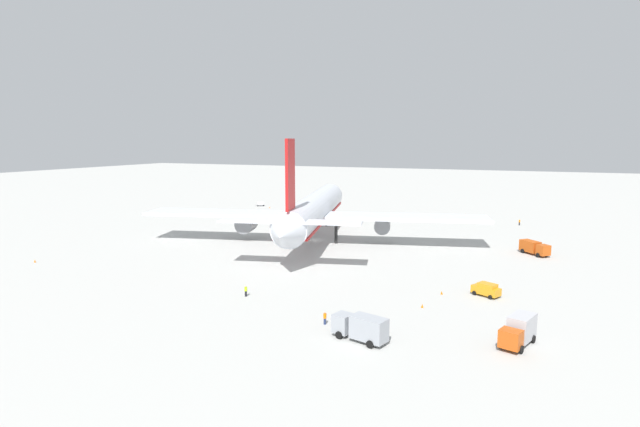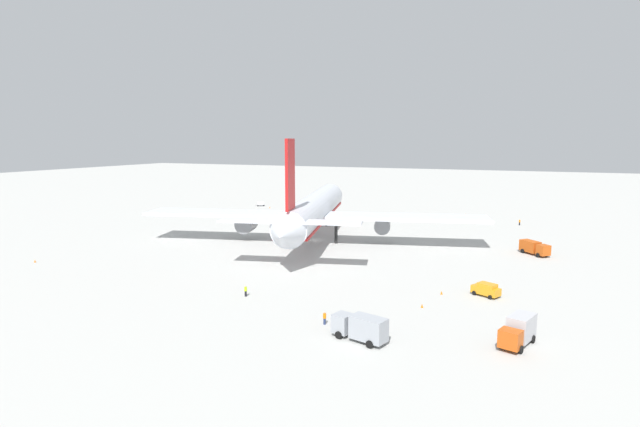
{
  "view_description": "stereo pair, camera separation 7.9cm",
  "coord_description": "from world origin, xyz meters",
  "px_view_note": "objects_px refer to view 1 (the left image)",
  "views": [
    {
      "loc": [
        -104.26,
        -45.92,
        22.91
      ],
      "look_at": [
        -3.52,
        -2.93,
        6.87
      ],
      "focal_mm": 28.24,
      "sensor_mm": 36.0,
      "label": 1
    },
    {
      "loc": [
        -104.23,
        -46.0,
        22.91
      ],
      "look_at": [
        -3.52,
        -2.93,
        6.87
      ],
      "focal_mm": 28.24,
      "sensor_mm": 36.0,
      "label": 2
    }
  ],
  "objects_px": {
    "traffic_cone_0": "(35,261)",
    "service_truck_1": "(534,247)",
    "traffic_cone_4": "(442,293)",
    "baggage_cart_0": "(260,204)",
    "traffic_cone_3": "(282,214)",
    "ground_worker_3": "(465,216)",
    "service_truck_2": "(361,327)",
    "traffic_cone_1": "(270,207)",
    "service_van": "(486,289)",
    "ground_worker_1": "(519,222)",
    "service_truck_0": "(519,330)",
    "traffic_cone_2": "(422,306)",
    "airliner": "(313,211)",
    "ground_worker_2": "(246,291)",
    "ground_worker_0": "(325,318)"
  },
  "relations": [
    {
      "from": "traffic_cone_2",
      "to": "traffic_cone_3",
      "type": "distance_m",
      "value": 91.44
    },
    {
      "from": "traffic_cone_1",
      "to": "ground_worker_2",
      "type": "bearing_deg",
      "value": -153.27
    },
    {
      "from": "ground_worker_1",
      "to": "traffic_cone_0",
      "type": "relative_size",
      "value": 3.04
    },
    {
      "from": "traffic_cone_0",
      "to": "service_truck_1",
      "type": "bearing_deg",
      "value": -63.06
    },
    {
      "from": "baggage_cart_0",
      "to": "traffic_cone_3",
      "type": "relative_size",
      "value": 5.64
    },
    {
      "from": "ground_worker_3",
      "to": "service_truck_2",
      "type": "bearing_deg",
      "value": -179.6
    },
    {
      "from": "baggage_cart_0",
      "to": "traffic_cone_0",
      "type": "bearing_deg",
      "value": -178.83
    },
    {
      "from": "traffic_cone_0",
      "to": "traffic_cone_4",
      "type": "bearing_deg",
      "value": -82.29
    },
    {
      "from": "service_van",
      "to": "traffic_cone_2",
      "type": "bearing_deg",
      "value": 139.45
    },
    {
      "from": "service_van",
      "to": "traffic_cone_2",
      "type": "xyz_separation_m",
      "value": [
        -8.91,
        7.62,
        -0.76
      ]
    },
    {
      "from": "traffic_cone_1",
      "to": "traffic_cone_4",
      "type": "relative_size",
      "value": 1.0
    },
    {
      "from": "service_van",
      "to": "traffic_cone_4",
      "type": "bearing_deg",
      "value": 105.98
    },
    {
      "from": "ground_worker_0",
      "to": "traffic_cone_2",
      "type": "height_order",
      "value": "ground_worker_0"
    },
    {
      "from": "ground_worker_3",
      "to": "traffic_cone_1",
      "type": "relative_size",
      "value": 2.91
    },
    {
      "from": "service_truck_0",
      "to": "traffic_cone_2",
      "type": "bearing_deg",
      "value": 56.26
    },
    {
      "from": "service_truck_2",
      "to": "baggage_cart_0",
      "type": "distance_m",
      "value": 122.18
    },
    {
      "from": "airliner",
      "to": "ground_worker_2",
      "type": "height_order",
      "value": "airliner"
    },
    {
      "from": "service_truck_1",
      "to": "ground_worker_3",
      "type": "distance_m",
      "value": 46.32
    },
    {
      "from": "ground_worker_3",
      "to": "traffic_cone_3",
      "type": "relative_size",
      "value": 2.91
    },
    {
      "from": "service_van",
      "to": "ground_worker_1",
      "type": "xyz_separation_m",
      "value": [
        69.01,
        -2.6,
        -0.18
      ]
    },
    {
      "from": "service_truck_0",
      "to": "ground_worker_2",
      "type": "xyz_separation_m",
      "value": [
        3.2,
        37.64,
        -0.86
      ]
    },
    {
      "from": "ground_worker_3",
      "to": "baggage_cart_0",
      "type": "bearing_deg",
      "value": 88.4
    },
    {
      "from": "ground_worker_2",
      "to": "ground_worker_3",
      "type": "height_order",
      "value": "ground_worker_2"
    },
    {
      "from": "ground_worker_3",
      "to": "traffic_cone_3",
      "type": "distance_m",
      "value": 55.04
    },
    {
      "from": "baggage_cart_0",
      "to": "traffic_cone_0",
      "type": "xyz_separation_m",
      "value": [
        -88.37,
        -1.8,
        -0.55
      ]
    },
    {
      "from": "ground_worker_0",
      "to": "ground_worker_1",
      "type": "relative_size",
      "value": 0.97
    },
    {
      "from": "traffic_cone_0",
      "to": "traffic_cone_4",
      "type": "distance_m",
      "value": 74.83
    },
    {
      "from": "ground_worker_1",
      "to": "traffic_cone_0",
      "type": "xyz_separation_m",
      "value": [
        -80.82,
        82.94,
        -0.57
      ]
    },
    {
      "from": "service_truck_1",
      "to": "ground_worker_0",
      "type": "xyz_separation_m",
      "value": [
        -52.29,
        23.93,
        -0.67
      ]
    },
    {
      "from": "airliner",
      "to": "ground_worker_2",
      "type": "xyz_separation_m",
      "value": [
        -41.32,
        -7.46,
        -6.21
      ]
    },
    {
      "from": "service_van",
      "to": "traffic_cone_3",
      "type": "bearing_deg",
      "value": 46.93
    },
    {
      "from": "service_truck_2",
      "to": "baggage_cart_0",
      "type": "bearing_deg",
      "value": 35.2
    },
    {
      "from": "ground_worker_3",
      "to": "traffic_cone_1",
      "type": "bearing_deg",
      "value": 91.3
    },
    {
      "from": "service_van",
      "to": "baggage_cart_0",
      "type": "height_order",
      "value": "service_van"
    },
    {
      "from": "ground_worker_1",
      "to": "traffic_cone_1",
      "type": "bearing_deg",
      "value": 87.01
    },
    {
      "from": "service_truck_1",
      "to": "traffic_cone_0",
      "type": "distance_m",
      "value": 97.28
    },
    {
      "from": "ground_worker_1",
      "to": "traffic_cone_4",
      "type": "relative_size",
      "value": 3.04
    },
    {
      "from": "service_van",
      "to": "baggage_cart_0",
      "type": "xyz_separation_m",
      "value": [
        76.55,
        82.14,
        -0.2
      ]
    },
    {
      "from": "traffic_cone_0",
      "to": "traffic_cone_4",
      "type": "relative_size",
      "value": 1.0
    },
    {
      "from": "service_truck_0",
      "to": "traffic_cone_2",
      "type": "relative_size",
      "value": 11.67
    },
    {
      "from": "ground_worker_1",
      "to": "ground_worker_2",
      "type": "xyz_separation_m",
      "value": [
        -83.12,
        35.28,
        -0.01
      ]
    },
    {
      "from": "ground_worker_1",
      "to": "traffic_cone_1",
      "type": "height_order",
      "value": "ground_worker_1"
    },
    {
      "from": "traffic_cone_4",
      "to": "service_truck_1",
      "type": "bearing_deg",
      "value": -20.25
    },
    {
      "from": "traffic_cone_1",
      "to": "traffic_cone_4",
      "type": "xyz_separation_m",
      "value": [
        -74.91,
        -70.43,
        0.0
      ]
    },
    {
      "from": "ground_worker_3",
      "to": "traffic_cone_2",
      "type": "relative_size",
      "value": 2.91
    },
    {
      "from": "ground_worker_2",
      "to": "service_truck_1",
      "type": "bearing_deg",
      "value": -40.1
    },
    {
      "from": "service_truck_1",
      "to": "traffic_cone_1",
      "type": "distance_m",
      "value": 92.52
    },
    {
      "from": "service_truck_1",
      "to": "traffic_cone_2",
      "type": "distance_m",
      "value": 43.5
    },
    {
      "from": "service_truck_1",
      "to": "ground_worker_1",
      "type": "bearing_deg",
      "value": 5.85
    },
    {
      "from": "ground_worker_0",
      "to": "traffic_cone_4",
      "type": "height_order",
      "value": "ground_worker_0"
    }
  ]
}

